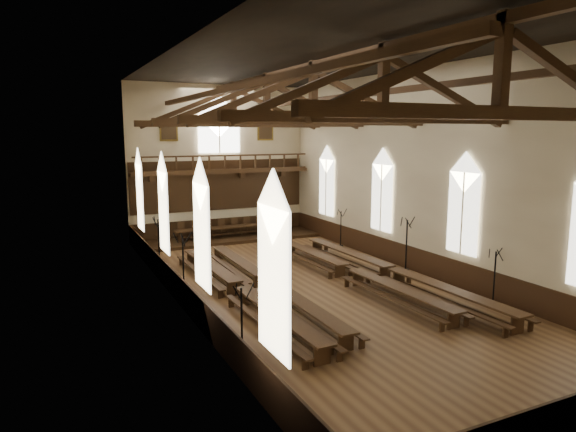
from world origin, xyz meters
name	(u,v)px	position (x,y,z in m)	size (l,w,h in m)	color
ground	(312,287)	(0.00, 0.00, 0.00)	(26.00, 26.00, 0.00)	brown
room_walls	(313,143)	(0.00, 0.00, 6.46)	(26.00, 26.00, 26.00)	beige
wainscot_band	(312,274)	(0.00, 0.00, 0.60)	(12.00, 26.00, 1.20)	black
side_windows	(312,205)	(0.00, 0.00, 3.74)	(11.85, 19.80, 4.50)	white
end_window	(219,128)	(0.00, 12.90, 7.22)	(2.80, 0.12, 3.80)	white
minstrels_gallery	(221,179)	(0.00, 12.66, 3.91)	(11.80, 1.24, 3.70)	#3C2813
portraits	(219,130)	(0.00, 12.90, 7.10)	(7.75, 0.09, 1.45)	brown
roof_trusses	(313,102)	(0.00, 0.00, 8.22)	(11.70, 25.70, 2.80)	#3C2813
refectory_row_a	(239,288)	(-3.63, -0.37, 0.52)	(1.60, 14.14, 0.72)	#3C2813
refectory_row_b	(266,282)	(-2.23, 0.09, 0.51)	(1.51, 13.98, 0.70)	#3C2813
refectory_row_c	(349,271)	(2.00, 0.06, 0.51)	(1.59, 13.98, 0.70)	#3C2813
refectory_row_d	(392,271)	(3.64, -1.05, 0.55)	(1.69, 14.51, 0.76)	#3C2813
dais	(233,238)	(0.30, 11.40, 0.10)	(11.40, 2.99, 0.20)	black
high_table	(233,228)	(0.30, 11.40, 0.80)	(7.55, 0.96, 0.71)	#3C2813
high_chairs	(229,226)	(0.30, 12.15, 0.80)	(6.84, 0.54, 1.10)	#3C2813
candelabrum_left_near	(242,338)	(-5.55, -5.84, 0.75)	(0.73, 0.74, 2.47)	black
candelabrum_left_mid	(184,277)	(-5.55, 1.14, 0.85)	(0.84, 0.81, 2.79)	black
candelabrum_left_far	(159,253)	(-5.55, 6.10, 0.83)	(0.78, 0.83, 2.74)	black
candelabrum_right_near	(494,287)	(5.55, -5.26, 0.70)	(0.69, 0.68, 2.32)	black
candelabrum_right_mid	(406,255)	(5.55, 0.33, 0.84)	(0.74, 0.85, 2.77)	black
candelabrum_right_far	(341,235)	(5.55, 6.59, 0.71)	(0.67, 0.71, 2.34)	black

